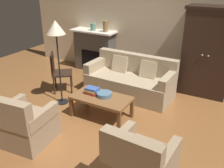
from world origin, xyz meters
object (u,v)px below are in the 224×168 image
object	(u,v)px
coffee_table	(101,99)
fruit_bowl	(104,94)
mantel_vase_jade	(93,27)
armoire	(208,52)
armchair_near_right	(140,164)
fireplace	(94,50)
mantel_vase_bronze	(105,26)
couch	(130,81)
armchair_near_left	(25,125)
book_stack	(92,91)
floor_lamp	(56,33)
side_chair_wooden	(58,70)

from	to	relation	value
coffee_table	fruit_bowl	xyz separation A→B (m)	(0.03, 0.05, 0.09)
coffee_table	mantel_vase_jade	bearing A→B (deg)	126.08
armoire	armchair_near_right	xyz separation A→B (m)	(-0.17, -3.16, -0.65)
armoire	fireplace	bearing A→B (deg)	178.49
fruit_bowl	mantel_vase_bronze	size ratio (longest dim) A/B	1.01
couch	mantel_vase_bronze	xyz separation A→B (m)	(-1.16, 0.88, 0.95)
couch	mantel_vase_bronze	distance (m)	1.74
coffee_table	armchair_near_left	xyz separation A→B (m)	(-0.66, -1.26, -0.05)
couch	book_stack	xyz separation A→B (m)	(-0.27, -1.14, 0.17)
mantel_vase_jade	mantel_vase_bronze	size ratio (longest dim) A/B	0.64
fireplace	floor_lamp	distance (m)	2.24
book_stack	mantel_vase_jade	world-z (taller)	mantel_vase_jade
book_stack	fruit_bowl	bearing A→B (deg)	5.75
armchair_near_right	couch	bearing A→B (deg)	117.92
armchair_near_left	mantel_vase_bronze	bearing A→B (deg)	97.87
fireplace	mantel_vase_bronze	bearing A→B (deg)	-2.70
fruit_bowl	coffee_table	bearing A→B (deg)	-124.40
coffee_table	floor_lamp	bearing A→B (deg)	175.74
fruit_bowl	floor_lamp	size ratio (longest dim) A/B	0.17
coffee_table	armchair_near_left	distance (m)	1.42
couch	armchair_near_left	xyz separation A→B (m)	(-0.70, -2.42, -0.00)
armchair_near_left	fruit_bowl	bearing A→B (deg)	62.22
armoire	floor_lamp	distance (m)	3.18
mantel_vase_bronze	armchair_near_left	bearing A→B (deg)	-82.13
couch	fruit_bowl	bearing A→B (deg)	-90.61
book_stack	armoire	bearing A→B (deg)	49.50
side_chair_wooden	floor_lamp	size ratio (longest dim) A/B	0.52
couch	armchair_near_left	bearing A→B (deg)	-106.13
fireplace	armchair_near_left	bearing A→B (deg)	-75.87
fireplace	armoire	distance (m)	2.98
armoire	armchair_near_right	bearing A→B (deg)	-93.10
armchair_near_right	side_chair_wooden	xyz separation A→B (m)	(-2.74, 1.68, 0.20)
couch	coffee_table	distance (m)	1.17
fruit_bowl	floor_lamp	xyz separation A→B (m)	(-1.06, 0.03, 1.03)
fireplace	floor_lamp	xyz separation A→B (m)	(0.47, -1.99, 0.92)
fruit_bowl	mantel_vase_bronze	bearing A→B (deg)	119.84
mantel_vase_bronze	fireplace	bearing A→B (deg)	177.30
mantel_vase_jade	coffee_table	bearing A→B (deg)	-53.92
armoire	armchair_near_left	size ratio (longest dim) A/B	2.18
fireplace	book_stack	xyz separation A→B (m)	(1.27, -2.04, -0.08)
couch	armoire	bearing A→B (deg)	30.25
fireplace	coffee_table	world-z (taller)	fireplace
couch	fireplace	bearing A→B (deg)	149.63
couch	mantel_vase_jade	world-z (taller)	mantel_vase_jade
mantel_vase_jade	armchair_near_left	bearing A→B (deg)	-75.79
armoire	mantel_vase_bronze	world-z (taller)	armoire
mantel_vase_bronze	fruit_bowl	bearing A→B (deg)	-60.16
fruit_bowl	fireplace	bearing A→B (deg)	127.12
coffee_table	armchair_near_right	xyz separation A→B (m)	(1.29, -1.17, -0.05)
fireplace	mantel_vase_jade	xyz separation A→B (m)	(0.00, -0.02, 0.64)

